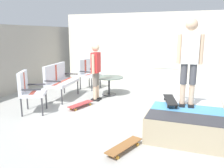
# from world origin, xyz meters

# --- Properties ---
(ground_plane) EXTENTS (12.00, 12.00, 0.10)m
(ground_plane) POSITION_xyz_m (0.00, 0.00, -0.05)
(ground_plane) COLOR #A8A8A3
(house_facade) EXTENTS (0.23, 6.00, 2.64)m
(house_facade) POSITION_xyz_m (3.80, 0.49, 1.32)
(house_facade) COLOR silver
(house_facade) RESTS_ON ground_plane
(skate_ramp) EXTENTS (1.67, 2.00, 0.49)m
(skate_ramp) POSITION_xyz_m (-0.40, -1.50, 0.24)
(skate_ramp) COLOR tan
(skate_ramp) RESTS_ON ground_plane
(patio_bench) EXTENTS (1.31, 0.70, 1.02)m
(patio_bench) POSITION_xyz_m (0.84, 2.20, 0.62)
(patio_bench) COLOR #38383D
(patio_bench) RESTS_ON ground_plane
(patio_chair_near_house) EXTENTS (0.70, 0.64, 1.02)m
(patio_chair_near_house) POSITION_xyz_m (2.30, 1.99, 0.61)
(patio_chair_near_house) COLOR #38383D
(patio_chair_near_house) RESTS_ON ground_plane
(patio_chair_by_wall) EXTENTS (0.80, 0.77, 1.02)m
(patio_chair_by_wall) POSITION_xyz_m (-0.53, 2.16, 0.61)
(patio_chair_by_wall) COLOR #38383D
(patio_chair_by_wall) RESTS_ON ground_plane
(patio_table) EXTENTS (0.90, 0.90, 0.57)m
(patio_table) POSITION_xyz_m (1.71, 0.96, 0.40)
(patio_table) COLOR #38383D
(patio_table) RESTS_ON ground_plane
(person_watching) EXTENTS (0.48, 0.25, 1.62)m
(person_watching) POSITION_xyz_m (1.04, 1.10, 0.94)
(person_watching) COLOR black
(person_watching) RESTS_ON ground_plane
(person_skater) EXTENTS (0.27, 0.48, 1.69)m
(person_skater) POSITION_xyz_m (-0.28, -1.45, 1.47)
(person_skater) COLOR black
(person_skater) RESTS_ON skate_ramp
(skateboard_by_bench) EXTENTS (0.82, 0.40, 0.10)m
(skateboard_by_bench) POSITION_xyz_m (0.25, 1.19, 0.08)
(skateboard_by_bench) COLOR #B23838
(skateboard_by_bench) RESTS_ON ground_plane
(skateboard_spare) EXTENTS (0.82, 0.45, 0.10)m
(skateboard_spare) POSITION_xyz_m (-1.57, -0.57, 0.08)
(skateboard_spare) COLOR brown
(skateboard_spare) RESTS_ON ground_plane
(skateboard_on_ramp) EXTENTS (0.82, 0.40, 0.10)m
(skateboard_on_ramp) POSITION_xyz_m (-0.24, -1.13, 0.57)
(skateboard_on_ramp) COLOR black
(skateboard_on_ramp) RESTS_ON skate_ramp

